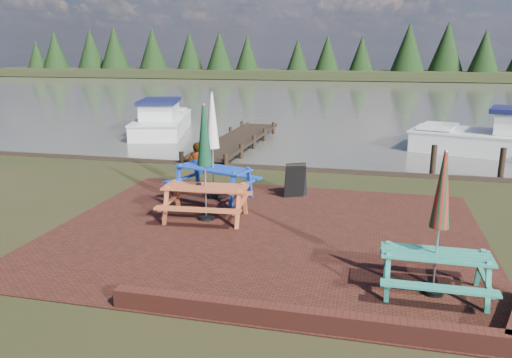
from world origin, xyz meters
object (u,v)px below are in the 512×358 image
at_px(picnic_table_blue, 213,162).
at_px(jetty, 237,140).
at_px(picnic_table_teal, 437,247).
at_px(chalkboard, 296,181).
at_px(picnic_table_red, 205,181).
at_px(person, 197,143).
at_px(boat_jetty, 162,122).

bearing_deg(picnic_table_blue, jetty, 118.88).
relative_size(picnic_table_teal, chalkboard, 2.63).
bearing_deg(picnic_table_red, picnic_table_blue, 98.30).
height_order(jetty, person, person).
xyz_separation_m(picnic_table_teal, person, (-6.67, 7.48, 0.05)).
bearing_deg(boat_jetty, picnic_table_red, -77.47).
relative_size(picnic_table_teal, boat_jetty, 0.34).
relative_size(picnic_table_blue, boat_jetty, 0.40).
distance_m(picnic_table_red, picnic_table_blue, 1.76).
bearing_deg(jetty, picnic_table_teal, -61.60).
bearing_deg(chalkboard, picnic_table_teal, -84.13).
height_order(picnic_table_red, picnic_table_blue, picnic_table_blue).
bearing_deg(picnic_table_blue, chalkboard, 33.46).
distance_m(picnic_table_blue, boat_jetty, 12.57).
distance_m(chalkboard, jetty, 8.35).
xyz_separation_m(jetty, boat_jetty, (-4.65, 2.81, 0.25)).
bearing_deg(picnic_table_blue, picnic_table_red, -59.75).
bearing_deg(boat_jetty, person, -74.14).
bearing_deg(jetty, picnic_table_blue, -78.63).
bearing_deg(picnic_table_teal, picnic_table_blue, 139.73).
xyz_separation_m(picnic_table_teal, boat_jetty, (-11.34, 15.19, -0.44)).
distance_m(picnic_table_red, boat_jetty, 14.26).
relative_size(picnic_table_red, jetty, 0.29).
bearing_deg(picnic_table_blue, picnic_table_teal, -22.85).
bearing_deg(chalkboard, picnic_table_blue, 170.41).
relative_size(picnic_table_teal, picnic_table_red, 0.88).
height_order(picnic_table_teal, picnic_table_blue, picnic_table_blue).
height_order(picnic_table_blue, person, picnic_table_blue).
distance_m(picnic_table_teal, boat_jetty, 18.96).
distance_m(picnic_table_teal, chalkboard, 5.76).
xyz_separation_m(picnic_table_blue, jetty, (-1.62, 8.07, -0.85)).
xyz_separation_m(picnic_table_teal, jetty, (-6.69, 12.38, -0.69)).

